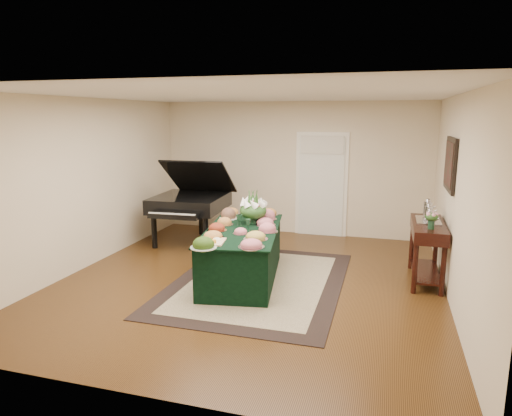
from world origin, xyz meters
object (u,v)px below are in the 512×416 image
(floral_centerpiece, at_px, (253,207))
(mahogany_sideboard, at_px, (428,236))
(buffet_table, at_px, (242,254))
(grand_piano, at_px, (190,202))

(floral_centerpiece, bearing_deg, mahogany_sideboard, 5.90)
(floral_centerpiece, relative_size, mahogany_sideboard, 0.33)
(buffet_table, relative_size, grand_piano, 1.42)
(floral_centerpiece, distance_m, mahogany_sideboard, 2.62)
(buffet_table, xyz_separation_m, grand_piano, (-1.59, 1.64, 0.41))
(buffet_table, height_order, mahogany_sideboard, mahogany_sideboard)
(floral_centerpiece, height_order, mahogany_sideboard, floral_centerpiece)
(buffet_table, height_order, grand_piano, grand_piano)
(buffet_table, relative_size, floral_centerpiece, 5.35)
(buffet_table, xyz_separation_m, floral_centerpiece, (0.05, 0.40, 0.64))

